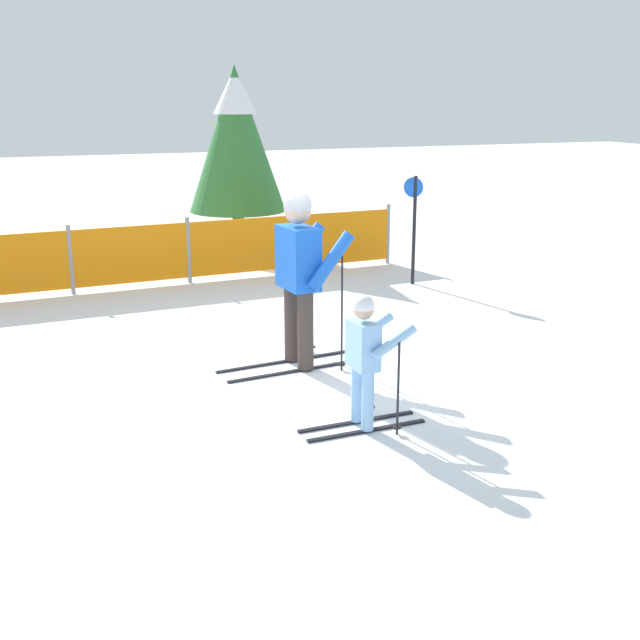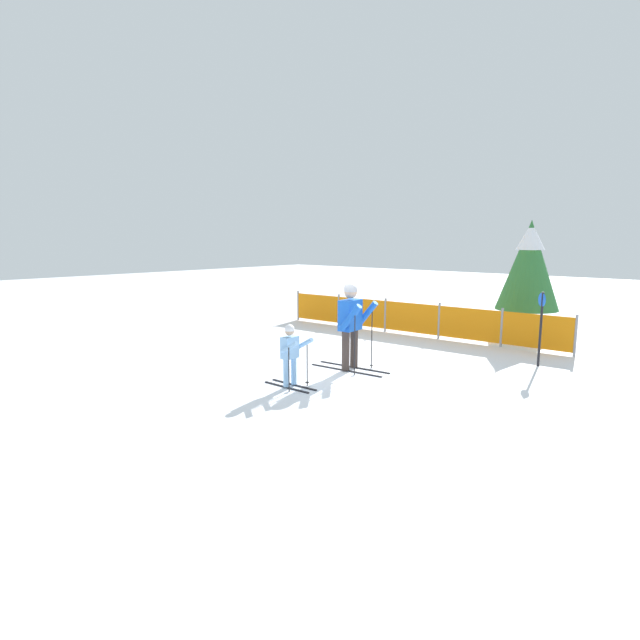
# 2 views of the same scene
# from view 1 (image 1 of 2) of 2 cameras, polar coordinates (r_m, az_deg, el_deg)

# --- Properties ---
(ground_plane) EXTENTS (60.00, 60.00, 0.00)m
(ground_plane) POSITION_cam_1_polar(r_m,az_deg,el_deg) (7.95, -3.30, -3.70)
(ground_plane) COLOR white
(skier_adult) EXTENTS (1.68, 0.78, 1.76)m
(skier_adult) POSITION_cam_1_polar(r_m,az_deg,el_deg) (7.85, -1.42, 4.00)
(skier_adult) COLOR black
(skier_adult) RESTS_ON ground_plane
(skier_child) EXTENTS (1.06, 0.54, 1.13)m
(skier_child) POSITION_cam_1_polar(r_m,az_deg,el_deg) (6.45, 3.24, -2.21)
(skier_child) COLOR black
(skier_child) RESTS_ON ground_plane
(safety_fence) EXTENTS (8.26, 0.48, 0.95)m
(safety_fence) POSITION_cam_1_polar(r_m,az_deg,el_deg) (11.54, -13.27, 4.54)
(safety_fence) COLOR gray
(safety_fence) RESTS_ON ground_plane
(conifer_far) EXTENTS (1.68, 1.68, 3.12)m
(conifer_far) POSITION_cam_1_polar(r_m,az_deg,el_deg) (14.16, -5.99, 12.83)
(conifer_far) COLOR #4C3823
(conifer_far) RESTS_ON ground_plane
(trail_marker) EXTENTS (0.21, 0.21, 1.54)m
(trail_marker) POSITION_cam_1_polar(r_m,az_deg,el_deg) (11.48, 6.70, 7.19)
(trail_marker) COLOR black
(trail_marker) RESTS_ON ground_plane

